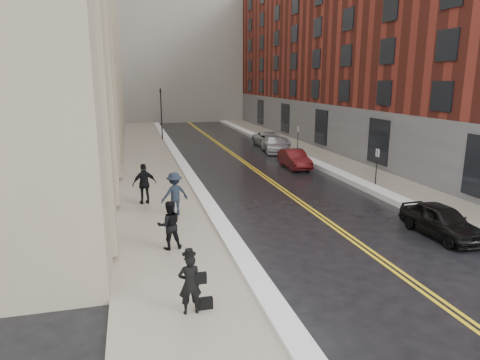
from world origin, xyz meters
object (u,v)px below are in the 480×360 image
car_maroon (294,159)px  pedestrian_c (145,184)px  car_black (441,221)px  pedestrian_main (190,284)px  pedestrian_a (169,225)px  car_silver_near (274,144)px  pedestrian_b (175,194)px  car_silver_far (271,140)px

car_maroon → pedestrian_c: (-10.51, -6.94, 0.51)m
car_black → pedestrian_main: size_ratio=2.29×
pedestrian_main → pedestrian_a: pedestrian_a is taller
car_silver_near → pedestrian_a: size_ratio=2.56×
car_silver_near → pedestrian_a: (-10.69, -19.65, 0.38)m
pedestrian_c → car_silver_near: bearing=-140.4°
car_black → pedestrian_c: size_ratio=1.90×
pedestrian_b → car_silver_near: bearing=-140.3°
car_silver_far → car_silver_near: bearing=-108.5°
car_silver_far → pedestrian_main: 29.16m
car_maroon → pedestrian_a: 16.32m
pedestrian_a → pedestrian_b: pedestrian_b is taller
car_silver_near → pedestrian_main: pedestrian_main is taller
pedestrian_main → car_silver_far: bearing=-113.4°
car_silver_far → car_black: bearing=-97.3°
car_silver_near → pedestrian_c: bearing=-121.9°
car_black → car_maroon: size_ratio=0.98×
car_silver_near → pedestrian_c: size_ratio=2.29×
pedestrian_main → pedestrian_a: bearing=-89.5°
car_black → car_silver_far: size_ratio=0.78×
car_silver_far → pedestrian_c: size_ratio=2.43×
car_black → car_silver_far: (0.73, 23.40, 0.03)m
pedestrian_c → car_black: bearing=137.2°
car_silver_far → car_maroon: bearing=-104.2°
car_silver_near → pedestrian_b: 18.73m
car_black → pedestrian_a: bearing=173.1°
car_black → pedestrian_a: 10.64m
car_maroon → car_silver_near: size_ratio=0.85×
pedestrian_main → pedestrian_b: size_ratio=0.85×
car_black → car_silver_far: car_silver_far is taller
pedestrian_a → pedestrian_c: (-0.63, 6.04, 0.10)m
car_silver_far → pedestrian_a: 25.09m
car_maroon → pedestrian_b: pedestrian_b is taller
pedestrian_a → car_maroon: bearing=-132.3°
car_black → car_silver_near: car_silver_near is taller
car_maroon → pedestrian_c: size_ratio=1.95×
pedestrian_a → pedestrian_b: 3.93m
car_black → car_silver_near: bearing=88.3°
pedestrian_a → car_black: bearing=169.5°
pedestrian_a → pedestrian_b: size_ratio=0.91×
car_silver_near → pedestrian_a: 22.37m
car_black → pedestrian_a: size_ratio=2.12×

